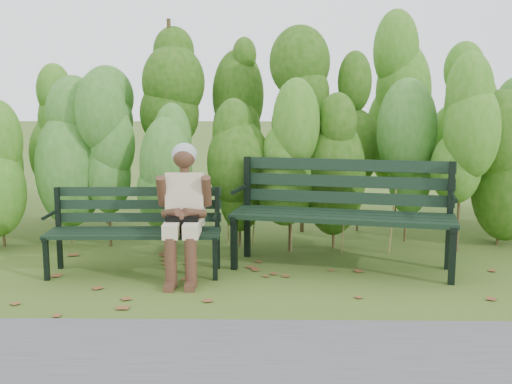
{
  "coord_description": "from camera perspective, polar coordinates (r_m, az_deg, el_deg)",
  "views": [
    {
      "loc": [
        0.1,
        -5.06,
        1.59
      ],
      "look_at": [
        0.0,
        0.35,
        0.75
      ],
      "focal_mm": 42.0,
      "sensor_mm": 36.0,
      "label": 1
    }
  ],
  "objects": [
    {
      "name": "ground",
      "position": [
        5.31,
        -0.07,
        -8.61
      ],
      "size": [
        80.0,
        80.0,
        0.0
      ],
      "primitive_type": "plane",
      "color": "#3E571E"
    },
    {
      "name": "hedge_band",
      "position": [
        6.93,
        0.23,
        6.06
      ],
      "size": [
        11.04,
        1.67,
        2.42
      ],
      "color": "#47381E",
      "rests_on": "ground"
    },
    {
      "name": "leaf_litter",
      "position": [
        5.11,
        1.55,
        -9.26
      ],
      "size": [
        5.77,
        2.08,
        0.01
      ],
      "color": "brown",
      "rests_on": "ground"
    },
    {
      "name": "bench_left",
      "position": [
        5.63,
        -11.38,
        -2.93
      ],
      "size": [
        1.57,
        0.55,
        0.78
      ],
      "color": "black",
      "rests_on": "ground"
    },
    {
      "name": "bench_right",
      "position": [
        5.73,
        8.31,
        -1.19
      ],
      "size": [
        2.14,
        1.1,
        1.02
      ],
      "color": "black",
      "rests_on": "ground"
    },
    {
      "name": "seated_woman",
      "position": [
        5.36,
        -6.9,
        -1.11
      ],
      "size": [
        0.49,
        0.72,
        1.2
      ],
      "color": "#C4B092",
      "rests_on": "ground"
    }
  ]
}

